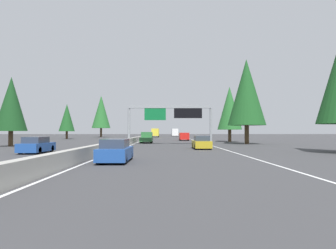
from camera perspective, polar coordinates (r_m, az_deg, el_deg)
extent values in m
plane|color=#38383A|center=(61.68, -5.34, -3.17)|extent=(320.00, 320.00, 0.00)
cube|color=#9E9B93|center=(81.63, -4.38, -2.41)|extent=(180.00, 0.56, 0.90)
cube|color=silver|center=(71.74, 4.55, -2.91)|extent=(160.00, 0.16, 0.01)
cube|color=silver|center=(71.62, -4.47, -2.92)|extent=(160.00, 0.16, 0.01)
cylinder|color=gray|center=(44.36, -7.60, -0.35)|extent=(0.36, 0.36, 5.45)
cylinder|color=gray|center=(44.55, 8.33, -0.35)|extent=(0.36, 0.36, 5.45)
cube|color=gray|center=(44.18, 0.38, 3.50)|extent=(0.50, 12.32, 0.50)
cube|color=#0C602D|center=(43.97, -2.51, 2.09)|extent=(0.12, 3.20, 1.90)
cube|color=black|center=(44.08, 3.91, 2.21)|extent=(0.16, 4.20, 1.50)
cube|color=#1E4793|center=(19.26, -10.13, -5.57)|extent=(4.40, 1.80, 0.76)
cube|color=#2D3847|center=(19.01, -10.24, -3.63)|extent=(2.46, 1.51, 0.56)
cylinder|color=black|center=(20.80, -11.64, -5.83)|extent=(0.64, 0.22, 0.64)
cylinder|color=black|center=(20.56, -7.30, -5.90)|extent=(0.64, 0.22, 0.64)
cylinder|color=black|center=(18.06, -13.37, -6.50)|extent=(0.64, 0.22, 0.64)
cylinder|color=black|center=(17.78, -8.37, -6.60)|extent=(0.64, 0.22, 0.64)
cube|color=#AD931E|center=(33.22, 6.51, -3.81)|extent=(4.40, 1.80, 0.76)
cube|color=#2D3847|center=(32.98, 6.56, -2.68)|extent=(2.46, 1.51, 0.56)
cylinder|color=black|center=(34.54, 4.92, -4.06)|extent=(0.64, 0.22, 0.64)
cylinder|color=black|center=(34.73, 7.52, -4.04)|extent=(0.64, 0.22, 0.64)
cylinder|color=black|center=(31.74, 5.41, -4.30)|extent=(0.64, 0.22, 0.64)
cylinder|color=black|center=(31.94, 8.24, -4.27)|extent=(0.64, 0.22, 0.64)
cube|color=#2D6B38|center=(50.16, -4.20, -2.89)|extent=(5.60, 2.00, 0.70)
cube|color=#2D6B38|center=(51.15, -4.13, -1.97)|extent=(2.24, 1.84, 0.90)
cube|color=#2D3847|center=(51.15, -4.13, -1.86)|extent=(2.02, 1.92, 0.41)
cylinder|color=black|center=(52.07, -5.02, -3.06)|extent=(0.80, 0.28, 0.80)
cylinder|color=black|center=(51.96, -3.12, -3.07)|extent=(0.80, 0.28, 0.80)
cylinder|color=black|center=(48.39, -5.36, -3.19)|extent=(0.80, 0.28, 0.80)
cylinder|color=black|center=(48.27, -3.32, -3.20)|extent=(0.80, 0.28, 0.80)
cube|color=gold|center=(100.66, -2.48, -1.51)|extent=(6.12, 2.40, 2.50)
cube|color=#2D6B38|center=(104.90, -2.40, -1.67)|extent=(2.38, 2.30, 1.90)
cylinder|color=black|center=(104.78, -2.99, -2.18)|extent=(0.90, 0.28, 0.90)
cylinder|color=black|center=(104.71, -1.83, -2.19)|extent=(0.90, 0.28, 0.90)
cylinder|color=black|center=(99.01, -3.13, -2.23)|extent=(0.90, 0.28, 0.90)
cylinder|color=black|center=(98.94, -1.90, -2.23)|extent=(0.90, 0.28, 0.90)
cube|color=red|center=(63.50, 3.13, -2.25)|extent=(5.00, 1.95, 1.44)
cube|color=#2D3847|center=(61.20, 3.26, -2.04)|extent=(0.08, 1.48, 0.56)
cylinder|color=black|center=(65.16, 2.28, -2.77)|extent=(0.70, 0.24, 0.70)
cylinder|color=black|center=(65.26, 3.78, -2.77)|extent=(0.70, 0.24, 0.70)
cylinder|color=black|center=(61.76, 2.44, -2.85)|extent=(0.70, 0.24, 0.70)
cylinder|color=black|center=(61.87, 4.02, -2.84)|extent=(0.70, 0.24, 0.70)
cube|color=white|center=(123.93, 1.32, -1.50)|extent=(11.50, 2.50, 2.90)
cube|color=#2D3847|center=(123.93, 1.32, -1.34)|extent=(11.04, 2.55, 0.84)
cylinder|color=black|center=(127.94, 0.77, -2.02)|extent=(1.00, 0.30, 1.00)
cylinder|color=black|center=(128.00, 1.76, -2.01)|extent=(1.00, 0.30, 1.00)
cylinder|color=black|center=(119.89, 0.86, -2.06)|extent=(1.00, 0.30, 1.00)
cylinder|color=black|center=(119.96, 1.91, -2.06)|extent=(1.00, 0.30, 1.00)
cube|color=#1E4793|center=(29.23, -24.13, -4.03)|extent=(4.40, 1.80, 0.76)
cube|color=#2D3847|center=(29.00, -24.29, -2.74)|extent=(2.46, 1.51, 0.56)
cylinder|color=black|center=(30.84, -24.43, -4.27)|extent=(0.64, 0.22, 0.64)
cylinder|color=black|center=(30.24, -21.68, -4.36)|extent=(0.64, 0.22, 0.64)
cylinder|color=black|center=(28.29, -26.75, -4.52)|extent=(0.64, 0.22, 0.64)
cylinder|color=black|center=(27.63, -23.80, -4.63)|extent=(0.64, 0.22, 0.64)
cylinder|color=#4C3823|center=(47.42, 15.06, -1.90)|extent=(0.68, 0.68, 2.93)
cone|color=#194C1E|center=(47.82, 15.01, 6.10)|extent=(5.86, 5.86, 10.39)
cylinder|color=#4C3823|center=(56.94, 11.91, -2.13)|extent=(0.61, 0.61, 2.31)
cone|color=#236028|center=(57.11, 11.88, 3.15)|extent=(4.63, 4.63, 8.20)
cylinder|color=#4C3823|center=(43.63, -28.26, -2.44)|extent=(0.58, 0.58, 2.01)
cone|color=#143D19|center=(43.77, -28.19, 3.55)|extent=(4.02, 4.02, 7.13)
cylinder|color=#4C3823|center=(80.55, -19.08, -1.96)|extent=(0.58, 0.58, 2.01)
cone|color=#194C1E|center=(80.63, -19.06, 1.28)|extent=(4.01, 4.01, 7.11)
cylinder|color=#4C3823|center=(102.85, -12.89, -1.54)|extent=(0.70, 0.70, 3.14)
cone|color=#236028|center=(103.08, -12.87, 2.42)|extent=(6.28, 6.28, 11.13)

